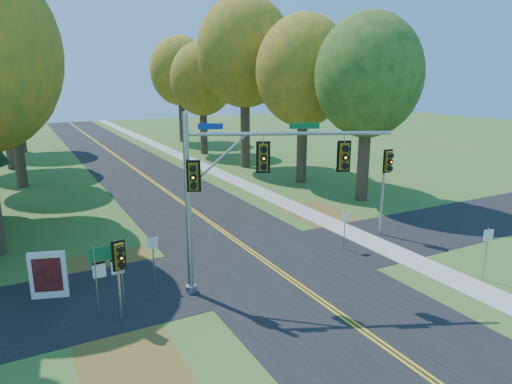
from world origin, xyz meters
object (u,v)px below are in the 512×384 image
route_sign_cluster (108,265)px  info_kiosk (48,275)px  east_signal_pole (387,171)px  traffic_mast (239,180)px

route_sign_cluster → info_kiosk: size_ratio=1.43×
east_signal_pole → info_kiosk: (-16.73, 0.70, -2.69)m
traffic_mast → info_kiosk: 8.37m
route_sign_cluster → east_signal_pole: bearing=6.4°
traffic_mast → route_sign_cluster: size_ratio=2.68×
info_kiosk → east_signal_pole: bearing=15.7°
traffic_mast → route_sign_cluster: traffic_mast is taller
route_sign_cluster → traffic_mast: bearing=-7.3°
info_kiosk → traffic_mast: bearing=-6.0°
traffic_mast → east_signal_pole: 10.22m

